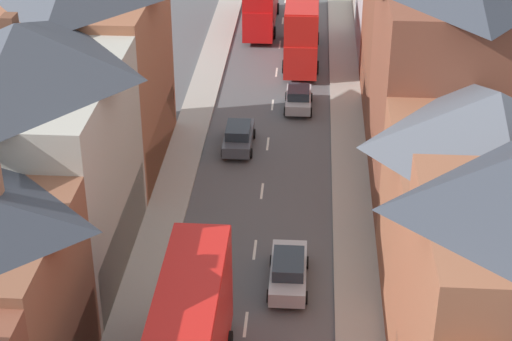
% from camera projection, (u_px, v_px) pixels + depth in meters
% --- Properties ---
extents(pavement_left, '(2.20, 104.00, 0.14)m').
position_uv_depth(pavement_left, '(192.00, 127.00, 56.17)').
color(pavement_left, '#A8A399').
rests_on(pavement_left, ground).
extents(pavement_right, '(2.20, 104.00, 0.14)m').
position_uv_depth(pavement_right, '(348.00, 131.00, 55.57)').
color(pavement_right, '#A8A399').
rests_on(pavement_right, ground).
extents(centre_line_dashes, '(0.14, 97.80, 0.01)m').
position_uv_depth(centre_line_dashes, '(268.00, 144.00, 54.15)').
color(centre_line_dashes, silver).
rests_on(centre_line_dashes, ground).
extents(terrace_row_right, '(8.00, 79.41, 14.52)m').
position_uv_depth(terrace_row_right, '(462.00, 125.00, 42.73)').
color(terrace_row_right, silver).
rests_on(terrace_row_right, ground).
extents(double_decker_bus_lead, '(2.74, 10.80, 5.30)m').
position_uv_depth(double_decker_bus_lead, '(302.00, 24.00, 65.79)').
color(double_decker_bus_lead, red).
rests_on(double_decker_bus_lead, ground).
extents(car_near_silver, '(1.90, 4.56, 1.64)m').
position_uv_depth(car_near_silver, '(288.00, 271.00, 40.62)').
color(car_near_silver, '#B7BABF').
rests_on(car_near_silver, ground).
extents(car_parked_right_a, '(1.90, 4.41, 1.60)m').
position_uv_depth(car_parked_right_a, '(239.00, 136.00, 53.30)').
color(car_parked_right_a, '#4C515B').
rests_on(car_parked_right_a, ground).
extents(car_mid_black, '(1.90, 3.99, 1.58)m').
position_uv_depth(car_mid_black, '(299.00, 98.00, 58.49)').
color(car_mid_black, '#B7BABF').
rests_on(car_mid_black, ground).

